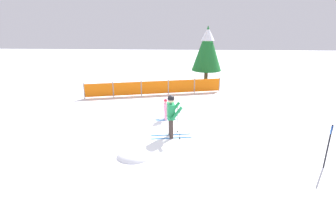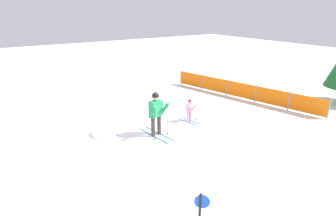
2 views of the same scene
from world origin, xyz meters
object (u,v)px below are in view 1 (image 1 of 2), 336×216
Objects in this scene: safety_fence at (155,87)px; skier_child at (166,108)px; conifer_far at (207,48)px; trail_marker at (329,141)px; skier_adult at (171,113)px.

skier_child is at bearing -77.42° from safety_fence.
conifer_far reaches higher than skier_child.
safety_fence is 5.42m from conifer_far.
conifer_far is 12.01m from trail_marker.
skier_child is 6.36m from trail_marker.
skier_child is 8.42m from conifer_far.
skier_adult is 6.02m from safety_fence.
trail_marker is (6.02, -7.84, 0.42)m from safety_fence.
skier_child reaches higher than safety_fence.
skier_child is 0.69× the size of trail_marker.
conifer_far reaches higher than skier_adult.
skier_child is at bearing 90.67° from skier_adult.
trail_marker is at bearing -52.50° from safety_fence.
skier_adult is 1.88m from skier_child.
conifer_far is at bearing 59.54° from skier_child.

